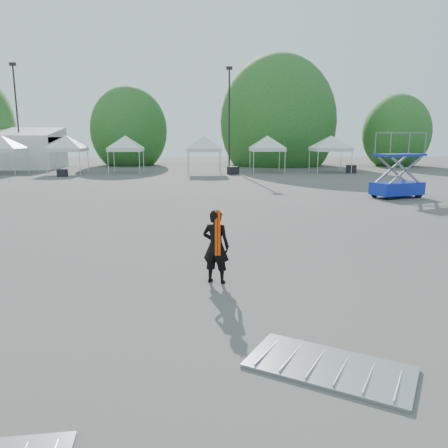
{
  "coord_description": "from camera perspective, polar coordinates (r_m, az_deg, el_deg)",
  "views": [
    {
      "loc": [
        0.24,
        -11.59,
        3.23
      ],
      "look_at": [
        0.73,
        -1.99,
        1.3
      ],
      "focal_mm": 35.0,
      "sensor_mm": 36.0,
      "label": 1
    }
  ],
  "objects": [
    {
      "name": "ground",
      "position": [
        12.03,
        -3.99,
        -4.25
      ],
      "size": [
        120.0,
        120.0,
        0.0
      ],
      "primitive_type": "plane",
      "color": "#474442",
      "rests_on": "ground"
    },
    {
      "name": "light_pole_west",
      "position": [
        49.17,
        -25.45,
        13.23
      ],
      "size": [
        0.6,
        0.25,
        10.3
      ],
      "color": "black",
      "rests_on": "ground"
    },
    {
      "name": "light_pole_east",
      "position": [
        43.74,
        0.69,
        14.33
      ],
      "size": [
        0.6,
        0.25,
        9.8
      ],
      "color": "black",
      "rests_on": "ground"
    },
    {
      "name": "tree_mid_w",
      "position": [
        52.25,
        -12.3,
        11.85
      ],
      "size": [
        4.16,
        4.16,
        6.33
      ],
      "color": "#382314",
      "rests_on": "ground"
    },
    {
      "name": "tree_mid_e",
      "position": [
        51.37,
        7.05,
        13.05
      ],
      "size": [
        5.12,
        5.12,
        7.79
      ],
      "color": "#382314",
      "rests_on": "ground"
    },
    {
      "name": "tree_far_e",
      "position": [
        53.24,
        21.58,
        10.99
      ],
      "size": [
        3.84,
        3.84,
        5.84
      ],
      "color": "#382314",
      "rests_on": "ground"
    },
    {
      "name": "tent_b",
      "position": [
        43.63,
        -27.06,
        9.9
      ],
      "size": [
        4.6,
        4.6,
        3.88
      ],
      "color": "silver",
      "rests_on": "ground"
    },
    {
      "name": "tent_c",
      "position": [
        41.81,
        -19.9,
        10.44
      ],
      "size": [
        4.32,
        4.32,
        3.88
      ],
      "color": "silver",
      "rests_on": "ground"
    },
    {
      "name": "tent_d",
      "position": [
        40.9,
        -12.75,
        10.82
      ],
      "size": [
        4.14,
        4.14,
        3.88
      ],
      "color": "silver",
      "rests_on": "ground"
    },
    {
      "name": "tent_e",
      "position": [
        38.91,
        -2.64,
        11.07
      ],
      "size": [
        4.25,
        4.25,
        3.88
      ],
      "color": "silver",
      "rests_on": "ground"
    },
    {
      "name": "tent_f",
      "position": [
        40.73,
        5.68,
        11.04
      ],
      "size": [
        4.27,
        4.27,
        3.88
      ],
      "color": "silver",
      "rests_on": "ground"
    },
    {
      "name": "tent_g",
      "position": [
        41.68,
        13.79,
        10.78
      ],
      "size": [
        4.62,
        4.62,
        3.88
      ],
      "color": "silver",
      "rests_on": "ground"
    },
    {
      "name": "man",
      "position": [
        9.7,
        -1.07,
        -2.91
      ],
      "size": [
        0.71,
        0.59,
        1.67
      ],
      "rotation": [
        0.0,
        0.0,
        2.78
      ],
      "color": "black",
      "rests_on": "ground"
    },
    {
      "name": "scissor_lift",
      "position": [
        25.21,
        21.85,
        7.15
      ],
      "size": [
        2.96,
        2.15,
        3.45
      ],
      "rotation": [
        0.0,
        0.0,
        0.34
      ],
      "color": "#0C1EA3",
      "rests_on": "ground"
    },
    {
      "name": "barrier_mid",
      "position": [
        6.66,
        13.61,
        -17.65
      ],
      "size": [
        2.52,
        2.15,
        0.07
      ],
      "rotation": [
        0.0,
        0.0,
        -0.55
      ],
      "color": "#A3A6AB",
      "rests_on": "ground"
    },
    {
      "name": "crate_west",
      "position": [
        38.44,
        -20.35,
        6.26
      ],
      "size": [
        0.79,
        0.63,
        0.6
      ],
      "primitive_type": "cube",
      "rotation": [
        0.0,
        0.0,
        0.03
      ],
      "color": "black",
      "rests_on": "ground"
    },
    {
      "name": "crate_mid",
      "position": [
        38.29,
        1.2,
        7.01
      ],
      "size": [
        1.07,
        0.95,
        0.68
      ],
      "primitive_type": "cube",
      "rotation": [
        0.0,
        0.0,
        0.37
      ],
      "color": "black",
      "rests_on": "ground"
    },
    {
      "name": "crate_east",
      "position": [
        41.3,
        16.27,
        6.9
      ],
      "size": [
        1.11,
        0.99,
        0.72
      ],
      "primitive_type": "cube",
      "rotation": [
        0.0,
        0.0,
        -0.35
      ],
      "color": "black",
      "rests_on": "ground"
    }
  ]
}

